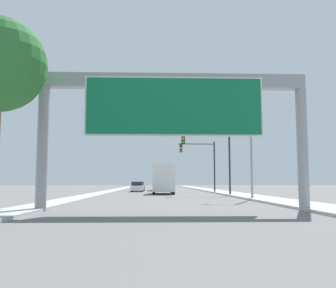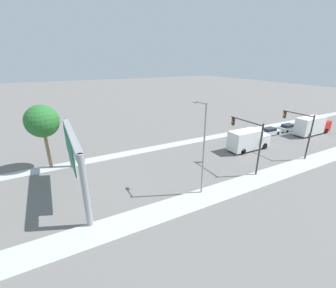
{
  "view_description": "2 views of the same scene",
  "coord_description": "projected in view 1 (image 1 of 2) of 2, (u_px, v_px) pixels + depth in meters",
  "views": [
    {
      "loc": [
        -0.91,
        -0.41,
        1.43
      ],
      "look_at": [
        0.0,
        26.9,
        4.18
      ],
      "focal_mm": 40.0,
      "sensor_mm": 36.0,
      "label": 1
    },
    {
      "loc": [
        23.63,
        16.52,
        13.6
      ],
      "look_at": [
        -0.35,
        29.3,
        3.38
      ],
      "focal_mm": 24.0,
      "sensor_mm": 36.0,
      "label": 2
    }
  ],
  "objects": [
    {
      "name": "traffic_light_mid_block",
      "position": [
        203.0,
        158.0,
        48.65
      ],
      "size": [
        4.83,
        0.32,
        6.63
      ],
      "color": "#2D2D30",
      "rests_on": "ground"
    },
    {
      "name": "truck_box_primary",
      "position": [
        161.0,
        180.0,
        60.63
      ],
      "size": [
        2.39,
        8.41,
        3.46
      ],
      "color": "red",
      "rests_on": "ground"
    },
    {
      "name": "median_strip_left",
      "position": [
        116.0,
        190.0,
        59.73
      ],
      "size": [
        2.0,
        120.0,
        0.15
      ],
      "color": "#B3B3B3",
      "rests_on": "ground"
    },
    {
      "name": "truck_box_secondary",
      "position": [
        163.0,
        180.0,
        43.68
      ],
      "size": [
        2.48,
        7.18,
        3.29
      ],
      "color": "white",
      "rests_on": "ground"
    },
    {
      "name": "car_far_right",
      "position": [
        137.0,
        187.0,
        53.11
      ],
      "size": [
        1.7,
        4.45,
        1.4
      ],
      "color": "silver",
      "rests_on": "ground"
    },
    {
      "name": "street_lamp_right",
      "position": [
        248.0,
        129.0,
        30.47
      ],
      "size": [
        2.2,
        0.28,
        9.85
      ],
      "color": "gray",
      "rests_on": "ground"
    },
    {
      "name": "sign_gantry",
      "position": [
        174.0,
        106.0,
        18.58
      ],
      "size": [
        13.43,
        0.73,
        6.81
      ],
      "color": "gray",
      "rests_on": "ground"
    },
    {
      "name": "sidewalk_right",
      "position": [
        209.0,
        190.0,
        60.22
      ],
      "size": [
        3.0,
        120.0,
        0.15
      ],
      "color": "#B3B3B3",
      "rests_on": "ground"
    },
    {
      "name": "car_near_left",
      "position": [
        139.0,
        186.0,
        58.57
      ],
      "size": [
        1.73,
        4.51,
        1.42
      ],
      "color": "#A5A8AD",
      "rests_on": "ground"
    },
    {
      "name": "traffic_light_near_intersection",
      "position": [
        214.0,
        151.0,
        38.71
      ],
      "size": [
        5.32,
        0.32,
        6.71
      ],
      "color": "#2D2D30",
      "rests_on": "ground"
    }
  ]
}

